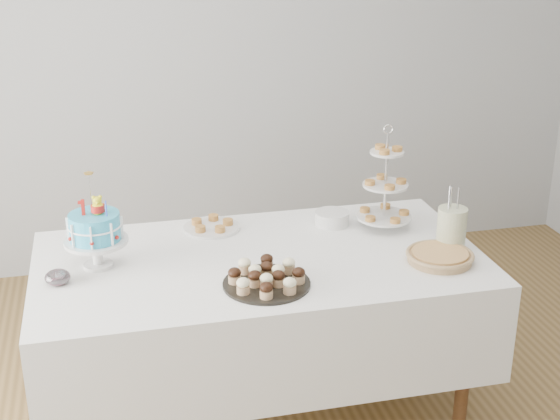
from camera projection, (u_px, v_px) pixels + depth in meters
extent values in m
cube|color=#9A9D9F|center=(200.00, 54.00, 4.68)|extent=(5.00, 0.04, 2.70)
cube|color=white|center=(260.00, 304.00, 3.44)|extent=(1.92, 1.02, 0.45)
cylinder|color=#54351C|center=(73.00, 420.00, 3.01)|extent=(0.06, 0.06, 0.67)
cylinder|color=#54351C|center=(464.00, 366.00, 3.36)|extent=(0.06, 0.06, 0.67)
cylinder|color=#54351C|center=(75.00, 326.00, 3.68)|extent=(0.06, 0.06, 0.67)
cylinder|color=#54351C|center=(401.00, 289.00, 4.03)|extent=(0.06, 0.06, 0.67)
cylinder|color=#30A8D3|center=(95.00, 227.00, 3.21)|extent=(0.21, 0.21, 0.11)
torus|color=white|center=(95.00, 225.00, 3.20)|extent=(0.22, 0.22, 0.01)
cube|color=#B61913|center=(83.00, 207.00, 3.16)|extent=(0.02, 0.02, 0.07)
cylinder|color=blue|center=(106.00, 208.00, 3.15)|extent=(0.01, 0.01, 0.07)
cylinder|color=silver|center=(90.00, 193.00, 3.18)|extent=(0.00, 0.00, 0.16)
cylinder|color=gold|center=(89.00, 173.00, 3.15)|extent=(0.04, 0.04, 0.01)
cylinder|color=black|center=(267.00, 284.00, 3.11)|extent=(0.35, 0.35, 0.01)
ellipsoid|color=black|center=(250.00, 274.00, 3.08)|extent=(0.05, 0.05, 0.04)
ellipsoid|color=#FFF5C5|center=(283.00, 271.00, 3.11)|extent=(0.05, 0.05, 0.04)
cylinder|color=tan|center=(440.00, 258.00, 3.31)|extent=(0.27, 0.27, 0.03)
cylinder|color=#AF7C44|center=(440.00, 254.00, 3.31)|extent=(0.24, 0.24, 0.02)
torus|color=tan|center=(440.00, 254.00, 3.31)|extent=(0.29, 0.29, 0.02)
cylinder|color=silver|center=(386.00, 181.00, 3.59)|extent=(0.01, 0.01, 0.46)
cylinder|color=silver|center=(384.00, 216.00, 3.65)|extent=(0.26, 0.26, 0.01)
cylinder|color=silver|center=(385.00, 185.00, 3.59)|extent=(0.21, 0.21, 0.01)
cylinder|color=silver|center=(387.00, 152.00, 3.54)|extent=(0.16, 0.16, 0.01)
torus|color=silver|center=(388.00, 129.00, 3.50)|extent=(0.05, 0.01, 0.05)
cylinder|color=silver|center=(332.00, 218.00, 3.69)|extent=(0.16, 0.16, 0.06)
cylinder|color=silver|center=(212.00, 228.00, 3.65)|extent=(0.27, 0.27, 0.01)
ellipsoid|color=silver|center=(58.00, 277.00, 3.11)|extent=(0.10, 0.10, 0.06)
cylinder|color=#5E081C|center=(58.00, 278.00, 3.12)|extent=(0.07, 0.07, 0.03)
ellipsoid|color=silver|center=(58.00, 277.00, 3.12)|extent=(0.09, 0.09, 0.06)
cylinder|color=#5E081C|center=(58.00, 278.00, 3.13)|extent=(0.07, 0.07, 0.03)
cylinder|color=beige|center=(451.00, 228.00, 3.42)|extent=(0.13, 0.13, 0.19)
cylinder|color=beige|center=(464.00, 222.00, 3.44)|extent=(0.01, 0.01, 0.10)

